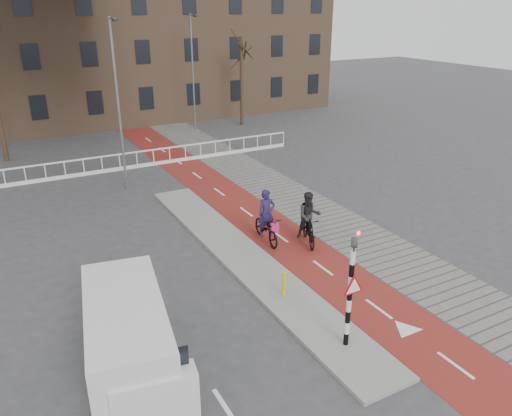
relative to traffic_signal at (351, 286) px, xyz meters
name	(u,v)px	position (x,y,z in m)	size (l,w,h in m)	color
ground	(321,306)	(0.60, 2.02, -1.99)	(120.00, 120.00, 0.00)	#38383A
bike_lane	(228,198)	(2.10, 12.02, -1.98)	(2.50, 60.00, 0.01)	maroon
sidewalk	(277,189)	(4.90, 12.02, -1.98)	(3.00, 60.00, 0.01)	slate
curb_island	(244,257)	(-0.10, 6.02, -1.93)	(1.80, 16.00, 0.12)	gray
traffic_signal	(351,286)	(0.00, 0.00, 0.00)	(0.80, 0.80, 3.68)	black
bollard	(284,284)	(-0.21, 2.97, -1.45)	(0.12, 0.12, 0.85)	#E2BB0C
cyclist_near	(266,224)	(1.40, 6.94, -1.25)	(0.96, 2.19, 2.18)	black
cyclist_far	(309,223)	(2.76, 5.97, -1.09)	(1.28, 2.11, 2.16)	black
van	(127,336)	(-5.51, 1.95, -0.91)	(2.67, 5.01, 2.04)	silver
railing	(65,173)	(-4.40, 19.02, -1.68)	(28.00, 0.10, 0.99)	silver
townhouse_row	(46,19)	(-2.40, 34.02, 5.82)	(46.00, 10.00, 15.90)	#7F6047
tree_right	(242,82)	(10.09, 26.12, 1.33)	(0.25, 0.25, 6.63)	black
streetlight_near	(119,108)	(-1.93, 15.66, 2.20)	(0.12, 0.12, 8.38)	slate
streetlight_right	(193,74)	(6.12, 26.10, 2.15)	(0.12, 0.12, 8.27)	slate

